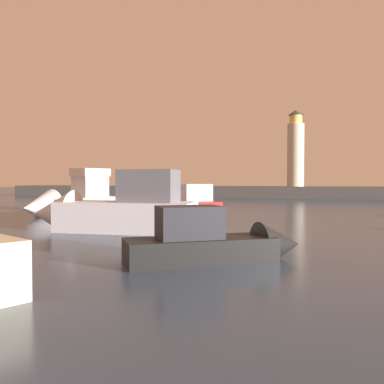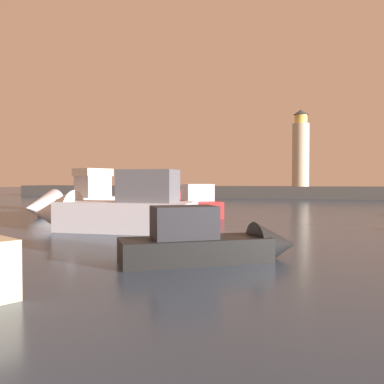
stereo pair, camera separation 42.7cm
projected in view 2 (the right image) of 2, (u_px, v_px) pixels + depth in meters
The scene contains 7 objects.
ground_plane at pixel (226, 214), 35.32m from camera, with size 220.00×220.00×0.00m, color #2D3D51.
breakwater at pixel (264, 192), 66.42m from camera, with size 86.07×6.10×1.82m, color #423F3D.
lighthouse at pixel (301, 150), 64.75m from camera, with size 2.58×2.58×11.89m.
motorboat_0 at pixel (219, 243), 14.62m from camera, with size 6.42×4.88×2.36m.
motorboat_1 at pixel (74, 201), 33.99m from camera, with size 5.77×9.78×4.42m.
motorboat_4 at pixel (108, 211), 23.26m from camera, with size 9.54×3.01×3.86m.
motorboat_5 at pixel (189, 205), 34.55m from camera, with size 6.93×9.09×3.13m.
Camera 2 is at (6.60, -2.43, 2.85)m, focal length 39.10 mm.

